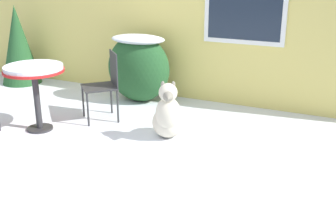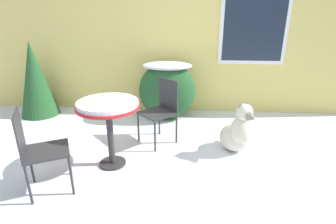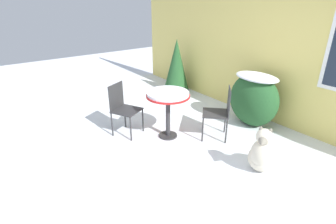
# 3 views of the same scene
# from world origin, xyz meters

# --- Properties ---
(ground_plane) EXTENTS (16.00, 16.00, 0.00)m
(ground_plane) POSITION_xyz_m (0.00, 0.00, 0.00)
(ground_plane) COLOR white
(house_wall) EXTENTS (8.00, 0.10, 2.82)m
(house_wall) POSITION_xyz_m (0.06, 2.20, 1.42)
(house_wall) COLOR #E5D16B
(house_wall) RESTS_ON ground_plane
(shrub_left) EXTENTS (0.94, 0.62, 0.97)m
(shrub_left) POSITION_xyz_m (-0.09, 1.75, 0.52)
(shrub_left) COLOR #235128
(shrub_left) RESTS_ON ground_plane
(evergreen_bush) EXTENTS (0.64, 0.64, 1.28)m
(evergreen_bush) POSITION_xyz_m (-2.36, 1.78, 0.64)
(evergreen_bush) COLOR #235128
(evergreen_bush) RESTS_ON ground_plane
(patio_table) EXTENTS (0.70, 0.70, 0.80)m
(patio_table) POSITION_xyz_m (-0.64, 0.24, 0.68)
(patio_table) COLOR #2D2D30
(patio_table) RESTS_ON ground_plane
(patio_chair_near_table) EXTENTS (0.58, 0.58, 0.87)m
(patio_chair_near_table) POSITION_xyz_m (-0.11, 0.90, 0.49)
(patio_chair_near_table) COLOR #2D2D30
(patio_chair_near_table) RESTS_ON ground_plane
(dog) EXTENTS (0.50, 0.61, 0.70)m
(dog) POSITION_xyz_m (0.89, 0.66, 0.27)
(dog) COLOR beige
(dog) RESTS_ON ground_plane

